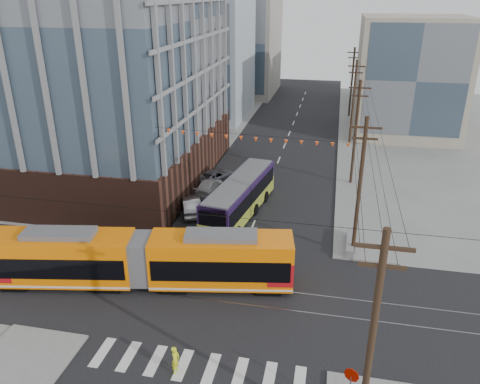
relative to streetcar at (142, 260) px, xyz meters
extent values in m
plane|color=slate|center=(5.89, -3.87, -1.99)|extent=(160.00, 160.00, 0.00)
cube|color=#381E16|center=(-16.11, 19.13, 12.31)|extent=(30.00, 25.00, 28.60)
cube|color=#8C99A5|center=(-11.11, 48.13, 7.01)|extent=(18.00, 16.00, 18.00)
cube|color=gray|center=(21.89, 44.13, 6.01)|extent=(14.00, 14.00, 16.00)
cube|color=gray|center=(-8.11, 68.13, 8.01)|extent=(16.00, 18.00, 20.00)
cube|color=#8C99A5|center=(23.89, 64.13, 5.01)|extent=(16.00, 16.00, 14.00)
cylinder|color=black|center=(14.39, -9.87, 3.51)|extent=(0.30, 0.30, 11.00)
cylinder|color=black|center=(14.39, 52.13, 3.51)|extent=(0.30, 0.30, 11.00)
imported|color=#A2A4A8|center=(-0.15, 11.75, -1.22)|extent=(3.30, 4.95, 1.54)
imported|color=silver|center=(0.21, 16.61, -1.28)|extent=(2.20, 4.95, 1.41)
imported|color=slate|center=(0.07, 19.60, -1.30)|extent=(4.13, 5.46, 1.38)
imported|color=yellow|center=(4.90, -7.43, -1.15)|extent=(0.42, 0.62, 1.67)
cube|color=#5C5A63|center=(14.19, 8.11, -1.59)|extent=(1.03, 4.00, 0.79)
camera|label=1|loc=(12.21, -25.72, 16.91)|focal=35.00mm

